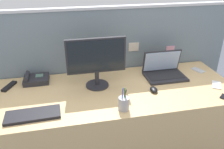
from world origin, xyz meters
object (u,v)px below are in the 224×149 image
Objects in this scene: desktop_monitor at (96,59)px; tv_remote at (9,86)px; laptop at (164,70)px; desk_phone at (36,79)px; computer_mouse_right_hand at (154,90)px; keyboard_main at (33,115)px; cell_phone_white_slab at (217,85)px; pen_cup at (124,103)px; cell_phone_silver_slab at (198,70)px.

desktop_monitor reaches higher than tv_remote.
laptop reaches higher than desk_phone.
desktop_monitor is 0.54m from computer_mouse_right_hand.
keyboard_main is at bearing -166.70° from computer_mouse_right_hand.
laptop is 0.96× the size of keyboard_main.
laptop is at bearing 176.50° from cell_phone_white_slab.
pen_cup is at bearing -71.32° from desktop_monitor.
computer_mouse_right_hand is at bearing 6.67° from keyboard_main.
cell_phone_silver_slab is (1.02, 0.09, -0.24)m from desktop_monitor.
desktop_monitor is 2.71× the size of pen_cup.
cell_phone_white_slab is at bearing -14.29° from desk_phone.
pen_cup reaches higher than keyboard_main.
pen_cup is 1.08× the size of tv_remote.
desk_phone is 0.52m from keyboard_main.
desk_phone is at bearing 139.12° from pen_cup.
pen_cup is at bearing -171.21° from cell_phone_silver_slab.
cell_phone_white_slab is at bearing -109.91° from cell_phone_silver_slab.
pen_cup is (-0.51, -0.46, -0.00)m from laptop.
desk_phone is 1.73× the size of cell_phone_silver_slab.
computer_mouse_right_hand is 0.58m from cell_phone_white_slab.
cell_phone_silver_slab is at bearing 31.19° from computer_mouse_right_hand.
laptop is at bearing -5.77° from desk_phone.
laptop is at bearing 164.53° from cell_phone_silver_slab.
tv_remote is (-0.22, -0.05, -0.02)m from desk_phone.
tv_remote is at bearing 177.18° from laptop.
tv_remote is at bearing -158.58° from cell_phone_white_slab.
pen_cup is (0.65, -0.06, 0.04)m from keyboard_main.
tv_remote is (-0.88, 0.52, -0.04)m from pen_cup.
desktop_monitor is at bearing -18.31° from desk_phone.
desk_phone is 2.18× the size of computer_mouse_right_hand.
tv_remote is (-1.77, 0.04, 0.01)m from cell_phone_silver_slab.
desk_phone is at bearing 37.32° from tv_remote.
keyboard_main is (-0.51, -0.34, -0.24)m from desktop_monitor.
desk_phone reaches higher than keyboard_main.
cell_phone_silver_slab is 0.89× the size of cell_phone_white_slab.
laptop is 2.15× the size of tv_remote.
computer_mouse_right_hand is 0.64m from cell_phone_silver_slab.
desktop_monitor reaches higher than cell_phone_silver_slab.
pen_cup is 1.30× the size of cell_phone_white_slab.
desktop_monitor is at bearing 32.12° from keyboard_main.
desk_phone is 0.88m from pen_cup.
tv_remote is (-0.75, 0.13, -0.24)m from desktop_monitor.
laptop is at bearing 17.32° from keyboard_main.
desktop_monitor reaches higher than pen_cup.
desk_phone is at bearing 174.23° from laptop.
keyboard_main reaches higher than cell_phone_silver_slab.
cell_phone_white_slab is at bearing 2.81° from computer_mouse_right_hand.
computer_mouse_right_hand is 0.59× the size of tv_remote.
laptop is 3.66× the size of computer_mouse_right_hand.
desk_phone is (-1.17, 0.12, -0.03)m from laptop.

